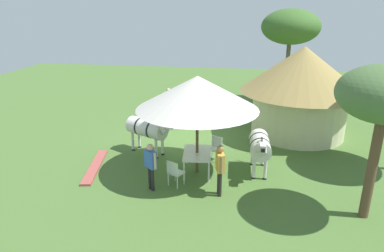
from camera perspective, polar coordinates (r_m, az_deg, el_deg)
The scene contains 14 objects.
ground_plane at distance 15.38m, azimuth -0.36°, elevation -2.14°, with size 36.00×36.00×0.00m, color #47692F.
thatched_hut at distance 16.10m, azimuth 17.48°, elevation 6.30°, with size 5.36×5.36×3.96m.
shade_umbrella at distance 11.48m, azimuth 0.89°, elevation 5.50°, with size 4.12×4.12×3.46m.
patio_dining_table at distance 12.22m, azimuth 0.84°, elevation -4.71°, with size 1.57×1.10×0.74m.
patio_chair_near_lawn at distance 11.37m, azimuth -2.90°, elevation -7.49°, with size 0.57×0.58×0.90m.
patio_chair_near_hut at distance 13.27m, azimuth 3.88°, elevation -3.39°, with size 0.57×0.58×0.90m.
guest_beside_umbrella at distance 10.66m, azimuth 4.61°, elevation -6.49°, with size 0.59×0.32×1.68m.
guest_behind_table at distance 11.03m, azimuth -6.81°, elevation -5.99°, with size 0.43×0.46×1.59m.
standing_watcher at distance 17.74m, azimuth -3.85°, elevation 4.16°, with size 0.36×0.55×1.65m.
zebra_nearest_camera at distance 16.61m, azimuth 0.27°, elevation 2.89°, with size 0.91×2.21×1.46m.
zebra_by_umbrella at distance 13.72m, azimuth -7.28°, elevation -0.44°, with size 1.36×2.12×1.57m.
zebra_toward_hut at distance 12.25m, azimuth 11.08°, elevation -3.22°, with size 2.12×0.74×1.56m.
acacia_tree_behind_hut at distance 20.87m, azimuth 15.89°, elevation 15.35°, with size 3.26×3.26×5.41m.
brick_patio_kerb at distance 13.27m, azimuth -15.63°, elevation -6.41°, with size 2.80×0.36×0.08m, color #A14A44.
Camera 1 is at (14.11, 2.29, 5.68)m, focal length 32.48 mm.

